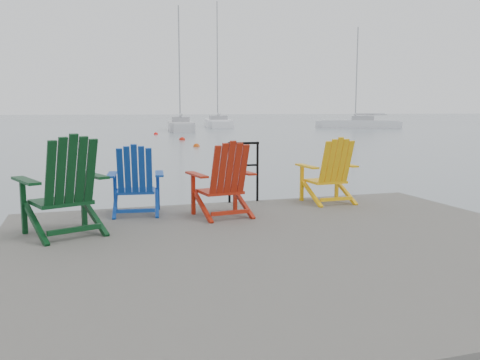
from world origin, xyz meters
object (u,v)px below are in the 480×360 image
object	(u,v)px
sailboat_mid	(218,123)
buoy_d	(156,134)
sailboat_near	(180,126)
buoy_c	(182,140)
chair_red	(224,180)
buoy_a	(197,147)
sailboat_far	(359,124)
chair_green	(65,186)
handrail	(244,166)
chair_blue	(136,180)
chair_yellow	(330,171)

from	to	relation	value
sailboat_mid	buoy_d	xyz separation A→B (m)	(-9.30, -16.31, -0.35)
sailboat_near	sailboat_mid	xyz separation A→B (m)	(6.03, 9.23, -0.00)
buoy_c	buoy_d	xyz separation A→B (m)	(-0.52, 7.76, 0.00)
chair_red	buoy_a	size ratio (longest dim) A/B	2.83
sailboat_far	buoy_c	distance (m)	26.86
sailboat_near	buoy_a	world-z (taller)	sailboat_near
chair_green	buoy_c	distance (m)	26.23
handrail	buoy_c	xyz separation A→B (m)	(3.77, 24.09, -1.04)
chair_blue	sailboat_far	distance (m)	48.60
sailboat_mid	buoy_c	world-z (taller)	sailboat_mid
chair_green	chair_blue	distance (m)	1.24
sailboat_mid	chair_blue	bearing A→B (deg)	-94.57
handrail	sailboat_near	bearing A→B (deg)	80.49
handrail	chair_yellow	xyz separation A→B (m)	(1.18, -0.48, -0.06)
chair_yellow	chair_green	bearing A→B (deg)	-167.93
sailboat_near	buoy_d	xyz separation A→B (m)	(-3.27, -7.08, -0.36)
sailboat_far	buoy_c	bearing A→B (deg)	155.94
chair_green	buoy_d	xyz separation A→B (m)	(5.74, 33.21, -1.05)
buoy_d	buoy_c	bearing A→B (deg)	-86.19
handrail	chair_red	distance (m)	1.11
chair_green	buoy_c	size ratio (longest dim) A/B	2.84
chair_blue	buoy_a	distance (m)	19.38
buoy_c	buoy_d	bearing A→B (deg)	93.81
chair_yellow	sailboat_near	distance (m)	39.77
sailboat_far	chair_green	bearing A→B (deg)	175.85
handrail	chair_red	size ratio (longest dim) A/B	0.93
buoy_a	buoy_c	world-z (taller)	buoy_c
chair_green	handrail	bearing A→B (deg)	7.83
chair_red	chair_yellow	xyz separation A→B (m)	(1.76, 0.47, -0.00)
chair_yellow	buoy_a	world-z (taller)	chair_yellow
chair_blue	buoy_d	xyz separation A→B (m)	(4.89, 32.31, -0.96)
chair_blue	sailboat_far	bearing A→B (deg)	63.98
chair_yellow	buoy_a	size ratio (longest dim) A/B	2.80
handrail	sailboat_mid	distance (m)	49.76
chair_red	buoy_c	bearing A→B (deg)	72.97
sailboat_far	chair_red	bearing A→B (deg)	177.45
handrail	chair_red	bearing A→B (deg)	-121.18
sailboat_near	buoy_a	xyz separation A→B (m)	(-3.16, -20.70, -0.36)
sailboat_near	buoy_d	size ratio (longest dim) A/B	33.86
chair_yellow	sailboat_mid	size ratio (longest dim) A/B	0.07
buoy_c	sailboat_near	bearing A→B (deg)	79.49
chair_green	chair_yellow	world-z (taller)	chair_green
handrail	buoy_d	bearing A→B (deg)	84.17
sailboat_near	buoy_a	size ratio (longest dim) A/B	33.54
sailboat_far	buoy_a	world-z (taller)	sailboat_far
chair_yellow	buoy_c	bearing A→B (deg)	82.47
chair_blue	sailboat_near	distance (m)	40.23
handrail	chair_blue	xyz separation A→B (m)	(-1.64, -0.47, -0.08)
handrail	chair_blue	size ratio (longest dim) A/B	0.98
sailboat_near	buoy_a	distance (m)	20.94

